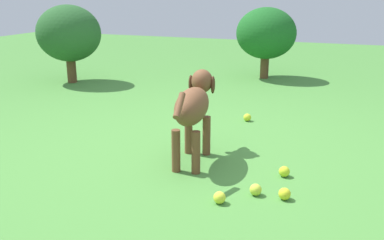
{
  "coord_description": "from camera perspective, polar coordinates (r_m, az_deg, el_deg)",
  "views": [
    {
      "loc": [
        -1.05,
        2.6,
        1.09
      ],
      "look_at": [
        -0.1,
        0.12,
        0.29
      ],
      "focal_mm": 40.75,
      "sensor_mm": 36.0,
      "label": 1
    }
  ],
  "objects": [
    {
      "name": "ground",
      "position": [
        3.01,
        -1.0,
        -4.45
      ],
      "size": [
        14.0,
        14.0,
        0.0
      ],
      "primitive_type": "plane",
      "color": "#478438"
    },
    {
      "name": "dog",
      "position": [
        2.79,
        0.23,
        1.9
      ],
      "size": [
        0.26,
        0.83,
        0.56
      ],
      "rotation": [
        0.0,
        0.0,
        4.85
      ],
      "color": "brown",
      "rests_on": "ground"
    },
    {
      "name": "tennis_ball_0",
      "position": [
        2.43,
        12.02,
        -9.43
      ],
      "size": [
        0.07,
        0.07,
        0.07
      ],
      "primitive_type": "sphere",
      "color": "yellow",
      "rests_on": "ground"
    },
    {
      "name": "tennis_ball_1",
      "position": [
        2.34,
        3.62,
        -10.09
      ],
      "size": [
        0.07,
        0.07,
        0.07
      ],
      "primitive_type": "sphere",
      "color": "#D8E239",
      "rests_on": "ground"
    },
    {
      "name": "tennis_ball_2",
      "position": [
        2.71,
        11.99,
        -6.61
      ],
      "size": [
        0.07,
        0.07,
        0.07
      ],
      "primitive_type": "sphere",
      "color": "#C6DB2A",
      "rests_on": "ground"
    },
    {
      "name": "tennis_ball_3",
      "position": [
        3.77,
        7.25,
        0.34
      ],
      "size": [
        0.07,
        0.07,
        0.07
      ],
      "primitive_type": "sphere",
      "color": "#C7D62D",
      "rests_on": "ground"
    },
    {
      "name": "tennis_ball_4",
      "position": [
        2.45,
        8.33,
        -9.01
      ],
      "size": [
        0.07,
        0.07,
        0.07
      ],
      "primitive_type": "sphere",
      "color": "#C7DC3E",
      "rests_on": "ground"
    },
    {
      "name": "shrub_near",
      "position": [
        5.58,
        9.67,
        11.09
      ],
      "size": [
        0.74,
        0.67,
        0.88
      ],
      "color": "brown",
      "rests_on": "ground"
    },
    {
      "name": "shrub_far",
      "position": [
        5.43,
        -15.84,
        10.82
      ],
      "size": [
        0.78,
        0.7,
        0.92
      ],
      "color": "brown",
      "rests_on": "ground"
    }
  ]
}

